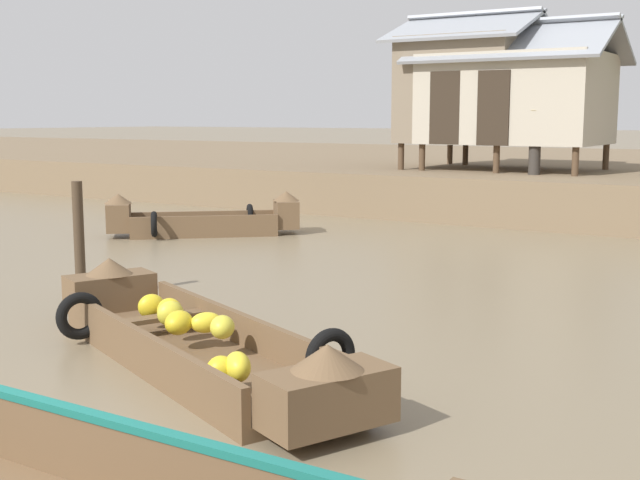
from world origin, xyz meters
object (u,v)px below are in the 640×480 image
Objects in this scene: stilt_house_left at (473,88)px; vendor_person at (535,136)px; cargo_boat_upstream at (204,220)px; stilt_house_mid_left at (517,97)px; banana_boat at (193,340)px; mooring_post at (79,241)px.

vendor_person is at bearing -35.41° from stilt_house_left.
stilt_house_mid_left is (3.86, 7.84, 2.62)m from cargo_boat_upstream.
cargo_boat_upstream is 2.06× the size of vendor_person.
banana_boat is 1.02× the size of stilt_house_mid_left.
stilt_house_mid_left reaches higher than mooring_post.
banana_boat is at bearing -50.48° from cargo_boat_upstream.
stilt_house_left is 0.82× the size of stilt_house_mid_left.
stilt_house_left reaches higher than banana_boat.
mooring_post reaches higher than cargo_boat_upstream.
cargo_boat_upstream is 0.68× the size of stilt_house_mid_left.
stilt_house_mid_left is 3.03× the size of vendor_person.
stilt_house_left is at bearing 90.13° from mooring_post.
banana_boat is at bearing -85.69° from vendor_person.
stilt_house_left is at bearing 144.59° from vendor_person.
vendor_person reaches higher than cargo_boat_upstream.
banana_boat is 3.08× the size of vendor_person.
stilt_house_mid_left reaches higher than banana_boat.
stilt_house_mid_left reaches higher than cargo_boat_upstream.
stilt_house_left is 2.47× the size of vendor_person.
mooring_post is (-3.25, 1.48, 0.54)m from banana_boat.
mooring_post is at bearing 155.56° from banana_boat.
cargo_boat_upstream is at bearing 129.52° from banana_boat.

